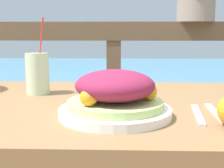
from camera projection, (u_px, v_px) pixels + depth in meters
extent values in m
cube|color=olive|center=(107.00, 109.00, 0.88)|extent=(1.29, 0.70, 0.04)
cube|color=brown|center=(114.00, 31.00, 1.53)|extent=(2.80, 0.08, 0.09)
cube|color=brown|center=(114.00, 130.00, 1.62)|extent=(0.07, 0.07, 0.92)
cube|color=teal|center=(119.00, 88.00, 4.12)|extent=(12.00, 4.00, 0.42)
cylinder|color=white|center=(115.00, 112.00, 0.74)|extent=(0.27, 0.27, 0.02)
cylinder|color=#B7D17A|center=(115.00, 104.00, 0.73)|extent=(0.23, 0.23, 0.02)
ellipsoid|color=maroon|center=(115.00, 85.00, 0.73)|extent=(0.19, 0.19, 0.07)
sphere|color=orange|center=(149.00, 92.00, 0.73)|extent=(0.04, 0.04, 0.04)
sphere|color=orange|center=(102.00, 87.00, 0.80)|extent=(0.04, 0.04, 0.04)
sphere|color=orange|center=(89.00, 97.00, 0.68)|extent=(0.04, 0.04, 0.04)
cylinder|color=beige|center=(38.00, 74.00, 0.99)|extent=(0.07, 0.07, 0.13)
cylinder|color=red|center=(40.00, 51.00, 0.98)|extent=(0.05, 0.06, 0.21)
cylinder|color=gray|center=(196.00, 11.00, 1.50)|extent=(0.18, 0.18, 0.10)
cube|color=silver|center=(198.00, 114.00, 0.75)|extent=(0.04, 0.18, 0.00)
cube|color=silver|center=(216.00, 113.00, 0.76)|extent=(0.02, 0.18, 0.00)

